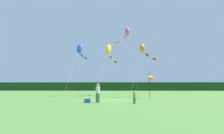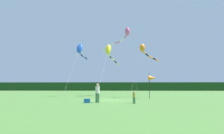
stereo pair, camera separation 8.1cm
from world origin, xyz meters
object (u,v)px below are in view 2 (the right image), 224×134
object	(u,v)px
kite_rainbow	(124,34)
kite_blue	(80,49)
banner_flag_pole	(152,78)
person_child	(134,96)
cooler_box	(87,101)
kite_yellow	(109,51)
person_adult	(97,92)
kite_orange	(144,50)

from	to	relation	value
kite_rainbow	kite_blue	xyz separation A→B (m)	(-7.19, -2.43, -3.08)
banner_flag_pole	kite_blue	world-z (taller)	kite_blue
person_child	cooler_box	xyz separation A→B (m)	(-4.41, 0.64, -0.45)
cooler_box	kite_yellow	distance (m)	14.19
person_adult	banner_flag_pole	bearing A→B (deg)	41.39
kite_orange	cooler_box	bearing A→B (deg)	-126.96
person_child	banner_flag_pole	world-z (taller)	banner_flag_pole
person_child	kite_rainbow	size ratio (longest dim) A/B	0.10
cooler_box	banner_flag_pole	xyz separation A→B (m)	(7.21, 5.87, 2.39)
person_adult	person_child	xyz separation A→B (m)	(3.46, -0.99, -0.38)
person_child	kite_rainbow	world-z (taller)	kite_rainbow
person_adult	kite_orange	xyz separation A→B (m)	(5.73, 8.52, 5.78)
person_child	kite_yellow	size ratio (longest dim) A/B	0.11
person_adult	person_child	bearing A→B (deg)	-16.03
banner_flag_pole	kite_orange	xyz separation A→B (m)	(-0.54, 3.00, 4.22)
cooler_box	banner_flag_pole	distance (m)	9.60
person_child	kite_blue	size ratio (longest dim) A/B	0.14
banner_flag_pole	kite_blue	distance (m)	12.94
kite_rainbow	cooler_box	bearing A→B (deg)	-105.66
person_adult	cooler_box	xyz separation A→B (m)	(-0.95, -0.35, -0.83)
cooler_box	banner_flag_pole	bearing A→B (deg)	39.16
kite_orange	kite_blue	distance (m)	10.32
kite_yellow	kite_rainbow	xyz separation A→B (m)	(2.52, 2.00, 3.32)
cooler_box	kite_rainbow	xyz separation A→B (m)	(3.99, 14.24, 10.35)
banner_flag_pole	kite_yellow	distance (m)	9.75
person_adult	cooler_box	distance (m)	1.31
kite_orange	kite_rainbow	size ratio (longest dim) A/B	0.66
banner_flag_pole	person_adult	bearing A→B (deg)	-138.61
person_adult	kite_rainbow	size ratio (longest dim) A/B	0.16
kite_yellow	kite_blue	xyz separation A→B (m)	(-4.67, -0.43, 0.25)
kite_blue	person_adult	bearing A→B (deg)	-70.09
person_child	kite_orange	distance (m)	11.56
person_adult	banner_flag_pole	size ratio (longest dim) A/B	0.58
banner_flag_pole	kite_rainbow	world-z (taller)	kite_rainbow
banner_flag_pole	kite_yellow	size ratio (longest dim) A/B	0.30
kite_rainbow	person_adult	bearing A→B (deg)	-102.36
person_adult	kite_blue	bearing A→B (deg)	109.91
person_adult	kite_blue	xyz separation A→B (m)	(-4.15, 11.46, 6.45)
kite_yellow	person_child	bearing A→B (deg)	-77.13
kite_blue	kite_orange	bearing A→B (deg)	-16.57
banner_flag_pole	kite_orange	bearing A→B (deg)	100.21
banner_flag_pole	person_child	bearing A→B (deg)	-113.28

